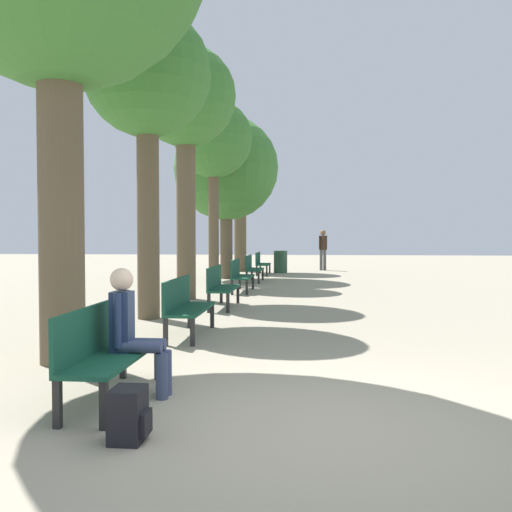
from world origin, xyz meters
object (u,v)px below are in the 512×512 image
(tree_row_1, at_px, (147,80))
(person_seated, at_px, (133,328))
(tree_row_2, at_px, (186,103))
(trash_bin, at_px, (280,262))
(bench_row_3, at_px, (240,273))
(tree_row_3, at_px, (213,141))
(tree_row_5, at_px, (240,163))
(tree_row_4, at_px, (226,169))
(bench_row_2, at_px, (220,284))
(bench_row_4, at_px, (252,267))
(pedestrian_near, at_px, (323,247))
(bench_row_1, at_px, (185,303))
(backpack, at_px, (129,415))
(bench_row_5, at_px, (261,262))
(bench_row_0, at_px, (104,346))

(tree_row_1, relative_size, person_seated, 4.62)
(tree_row_2, xyz_separation_m, person_seated, (1.27, -8.10, -3.99))
(trash_bin, bearing_deg, bench_row_3, -95.05)
(tree_row_3, bearing_deg, bench_row_3, -62.77)
(person_seated, bearing_deg, tree_row_3, 96.07)
(tree_row_3, xyz_separation_m, tree_row_5, (0.00, 6.67, 0.18))
(tree_row_4, xyz_separation_m, trash_bin, (1.74, 3.18, -3.40))
(bench_row_2, bearing_deg, tree_row_1, -122.20)
(bench_row_4, distance_m, pedestrian_near, 6.92)
(bench_row_2, height_order, tree_row_3, tree_row_3)
(bench_row_1, bearing_deg, person_seated, -85.96)
(bench_row_2, relative_size, backpack, 4.21)
(trash_bin, bearing_deg, backpack, -90.43)
(trash_bin, bearing_deg, bench_row_4, -98.76)
(bench_row_1, height_order, bench_row_5, same)
(tree_row_1, bearing_deg, tree_row_2, 90.00)
(bench_row_4, distance_m, trash_bin, 4.56)
(bench_row_2, distance_m, tree_row_2, 4.52)
(tree_row_1, height_order, trash_bin, tree_row_1)
(bench_row_0, xyz_separation_m, tree_row_3, (-1.04, 12.12, 3.88))
(bench_row_3, height_order, bench_row_4, same)
(tree_row_3, xyz_separation_m, pedestrian_near, (3.49, 7.79, -3.37))
(tree_row_3, relative_size, pedestrian_near, 3.21)
(bench_row_4, distance_m, tree_row_3, 4.23)
(bench_row_0, distance_m, bench_row_2, 6.72)
(bench_row_1, bearing_deg, tree_row_4, 95.23)
(pedestrian_near, bearing_deg, bench_row_0, -97.01)
(tree_row_1, relative_size, tree_row_5, 0.92)
(bench_row_5, relative_size, tree_row_2, 0.28)
(bench_row_0, height_order, tree_row_4, tree_row_4)
(bench_row_3, bearing_deg, tree_row_2, -119.51)
(bench_row_2, bearing_deg, bench_row_1, -90.00)
(bench_row_0, xyz_separation_m, bench_row_2, (0.00, 6.72, 0.00))
(bench_row_1, xyz_separation_m, bench_row_5, (0.00, 13.45, 0.00))
(backpack, xyz_separation_m, trash_bin, (0.14, 18.97, 0.25))
(tree_row_1, bearing_deg, bench_row_0, -78.34)
(tree_row_3, bearing_deg, bench_row_1, -83.19)
(bench_row_1, xyz_separation_m, tree_row_5, (-1.04, 15.42, 4.06))
(tree_row_4, bearing_deg, tree_row_2, -90.00)
(tree_row_1, bearing_deg, bench_row_5, 84.92)
(tree_row_2, height_order, person_seated, tree_row_2)
(tree_row_4, relative_size, pedestrian_near, 3.24)
(tree_row_1, distance_m, pedestrian_near, 15.60)
(bench_row_4, xyz_separation_m, trash_bin, (0.70, 4.51, -0.05))
(bench_row_5, relative_size, trash_bin, 1.86)
(tree_row_5, bearing_deg, bench_row_4, -78.92)
(bench_row_0, distance_m, tree_row_3, 12.77)
(bench_row_3, relative_size, tree_row_4, 0.29)
(bench_row_0, height_order, tree_row_2, tree_row_2)
(tree_row_5, bearing_deg, tree_row_3, -90.00)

